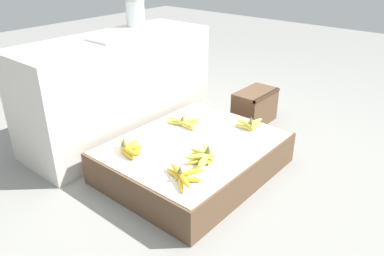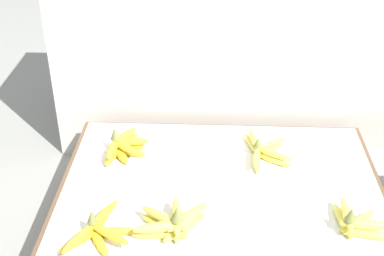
{
  "view_description": "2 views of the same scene",
  "coord_description": "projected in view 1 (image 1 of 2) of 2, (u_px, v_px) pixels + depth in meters",
  "views": [
    {
      "loc": [
        -1.51,
        -1.26,
        1.26
      ],
      "look_at": [
        0.13,
        0.13,
        0.21
      ],
      "focal_mm": 35.0,
      "sensor_mm": 36.0,
      "label": 1
    },
    {
      "loc": [
        -0.03,
        -1.31,
        1.25
      ],
      "look_at": [
        -0.1,
        0.12,
        0.36
      ],
      "focal_mm": 50.0,
      "sensor_mm": 36.0,
      "label": 2
    }
  ],
  "objects": [
    {
      "name": "banana_bunch_front_midleft",
      "position": [
        204.0,
        156.0,
        2.02
      ],
      "size": [
        0.22,
        0.17,
        0.11
      ],
      "color": "#DBCC4C",
      "rests_on": "display_platform"
    },
    {
      "name": "display_platform",
      "position": [
        194.0,
        157.0,
        2.28
      ],
      "size": [
        1.02,
        0.82,
        0.2
      ],
      "color": "brown",
      "rests_on": "ground_plane"
    },
    {
      "name": "banana_bunch_middle_left",
      "position": [
        129.0,
        148.0,
        2.1
      ],
      "size": [
        0.15,
        0.21,
        0.1
      ],
      "color": "gold",
      "rests_on": "display_platform"
    },
    {
      "name": "ground_plane",
      "position": [
        194.0,
        171.0,
        2.32
      ],
      "size": [
        10.0,
        10.0,
        0.0
      ],
      "primitive_type": "plane",
      "color": "gray"
    },
    {
      "name": "banana_bunch_front_left",
      "position": [
        183.0,
        176.0,
        1.86
      ],
      "size": [
        0.21,
        0.24,
        0.09
      ],
      "color": "gold",
      "rests_on": "display_platform"
    },
    {
      "name": "back_vendor_table",
      "position": [
        118.0,
        88.0,
        2.62
      ],
      "size": [
        1.38,
        0.51,
        0.72
      ],
      "color": "beige",
      "rests_on": "ground_plane"
    },
    {
      "name": "foam_tray_white",
      "position": [
        110.0,
        38.0,
        2.38
      ],
      "size": [
        0.24,
        0.22,
        0.02
      ],
      "color": "white",
      "rests_on": "back_vendor_table"
    },
    {
      "name": "glass_jar",
      "position": [
        135.0,
        12.0,
        2.75
      ],
      "size": [
        0.14,
        0.14,
        0.2
      ],
      "color": "silver",
      "rests_on": "back_vendor_table"
    },
    {
      "name": "banana_bunch_middle_midright",
      "position": [
        184.0,
        121.0,
        2.43
      ],
      "size": [
        0.16,
        0.24,
        0.08
      ],
      "color": "#DBCC4C",
      "rests_on": "display_platform"
    },
    {
      "name": "banana_bunch_front_right",
      "position": [
        250.0,
        124.0,
        2.39
      ],
      "size": [
        0.15,
        0.15,
        0.1
      ],
      "color": "#DBCC4C",
      "rests_on": "display_platform"
    },
    {
      "name": "wooden_crate",
      "position": [
        255.0,
        107.0,
        2.9
      ],
      "size": [
        0.36,
        0.21,
        0.26
      ],
      "color": "brown",
      "rests_on": "ground_plane"
    }
  ]
}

